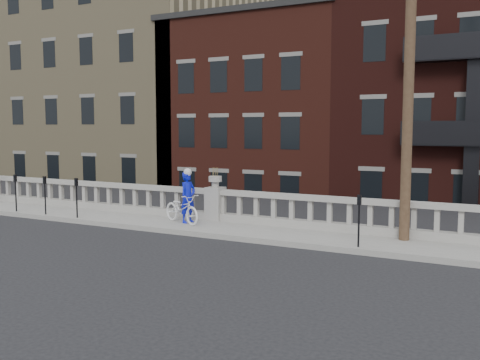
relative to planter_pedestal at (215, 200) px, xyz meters
The scene contains 12 objects.
ground 4.04m from the planter_pedestal, 90.00° to the right, with size 120.00×120.00×0.00m, color black.
sidewalk 1.21m from the planter_pedestal, 90.00° to the right, with size 32.00×2.20×0.15m, color gray.
balustrade 0.19m from the planter_pedestal, ahead, with size 28.00×0.34×1.03m.
planter_pedestal is the anchor object (origin of this frame).
lower_level 19.19m from the planter_pedestal, 88.31° to the left, with size 80.00×44.00×20.80m.
utility_pole 7.61m from the planter_pedestal, ahead, with size 1.60×0.28×10.00m.
parking_meter_a 7.65m from the planter_pedestal, 166.38° to the right, with size 0.10×0.09×1.36m.
parking_meter_b 6.20m from the planter_pedestal, 163.11° to the right, with size 0.10×0.09×1.36m.
parking_meter_c 4.78m from the planter_pedestal, 157.88° to the right, with size 0.10×0.09×1.36m.
parking_meter_d 5.62m from the planter_pedestal, 18.70° to the right, with size 0.10×0.09×1.36m.
bicycle 1.22m from the planter_pedestal, 124.28° to the right, with size 0.63×1.80×0.95m, color white.
cyclist 1.00m from the planter_pedestal, 123.37° to the right, with size 0.61×0.40×1.66m, color #0C16C1.
Camera 1 is at (8.86, -11.32, 3.24)m, focal length 40.00 mm.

